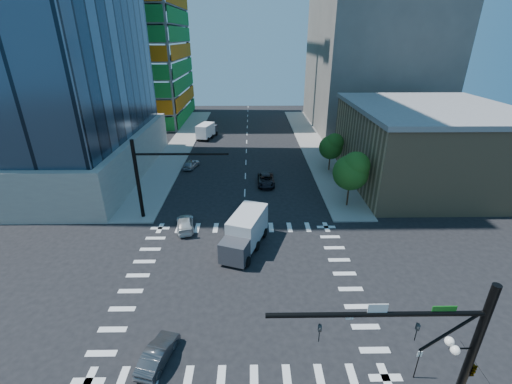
{
  "coord_description": "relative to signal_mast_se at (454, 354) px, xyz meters",
  "views": [
    {
      "loc": [
        0.92,
        -23.07,
        18.93
      ],
      "look_at": [
        1.35,
        8.0,
        4.7
      ],
      "focal_mm": 24.0,
      "sensor_mm": 36.0,
      "label": 1
    }
  ],
  "objects": [
    {
      "name": "car_nb_far",
      "position": [
        -7.68,
        32.29,
        -4.33
      ],
      "size": [
        2.27,
        4.88,
        1.35
      ],
      "primitive_type": "imported",
      "rotation": [
        0.0,
        0.0,
        0.01
      ],
      "color": "black",
      "rests_on": "ground"
    },
    {
      "name": "signal_mast_nw",
      "position": [
        -20.6,
        23.0,
        0.49
      ],
      "size": [
        10.2,
        0.4,
        9.0
      ],
      "color": "black",
      "rests_on": "sidewalk_nw"
    },
    {
      "name": "box_truck_near",
      "position": [
        -10.45,
        16.41,
        -3.5
      ],
      "size": [
        4.75,
        7.03,
        3.4
      ],
      "rotation": [
        0.0,
        0.0,
        -0.34
      ],
      "color": "black",
      "rests_on": "ground"
    },
    {
      "name": "sidewalk_nw",
      "position": [
        -23.1,
        51.5,
        -4.93
      ],
      "size": [
        5.0,
        60.0,
        0.15
      ],
      "primitive_type": "cube",
      "color": "gray",
      "rests_on": "ground"
    },
    {
      "name": "signal_mast_se",
      "position": [
        0.0,
        0.0,
        0.0
      ],
      "size": [
        10.51,
        2.48,
        9.0
      ],
      "color": "black",
      "rests_on": "sidewalk_se"
    },
    {
      "name": "sidewalk_ne",
      "position": [
        1.9,
        51.5,
        -4.93
      ],
      "size": [
        5.0,
        60.0,
        0.15
      ],
      "primitive_type": "cube",
      "color": "gray",
      "rests_on": "ground"
    },
    {
      "name": "car_sb_cross",
      "position": [
        -15.67,
        3.89,
        -4.38
      ],
      "size": [
        2.21,
        3.99,
        1.25
      ],
      "primitive_type": "imported",
      "rotation": [
        0.0,
        0.0,
        2.89
      ],
      "color": "#47474B",
      "rests_on": "ground"
    },
    {
      "name": "road_markings",
      "position": [
        -10.6,
        11.5,
        -5.0
      ],
      "size": [
        20.0,
        20.0,
        0.01
      ],
      "primitive_type": "cube",
      "color": "silver",
      "rests_on": "ground"
    },
    {
      "name": "car_sb_near",
      "position": [
        -16.83,
        20.38,
        -4.37
      ],
      "size": [
        2.54,
        4.61,
        1.27
      ],
      "primitive_type": "imported",
      "rotation": [
        0.0,
        0.0,
        3.33
      ],
      "color": "silver",
      "rests_on": "ground"
    },
    {
      "name": "bg_building_ne",
      "position": [
        16.4,
        66.5,
        8.99
      ],
      "size": [
        24.0,
        30.0,
        28.0
      ],
      "primitive_type": "cube",
      "color": "#5F5A56",
      "rests_on": "ground"
    },
    {
      "name": "ground",
      "position": [
        -10.6,
        11.5,
        -5.01
      ],
      "size": [
        160.0,
        160.0,
        0.0
      ],
      "primitive_type": "plane",
      "color": "black",
      "rests_on": "ground"
    },
    {
      "name": "construction_building",
      "position": [
        -38.02,
        73.43,
        19.6
      ],
      "size": [
        25.16,
        34.5,
        70.6
      ],
      "color": "gray",
      "rests_on": "ground"
    },
    {
      "name": "tree_south",
      "position": [
        2.03,
        25.4,
        -0.32
      ],
      "size": [
        4.16,
        4.16,
        6.82
      ],
      "color": "#382316",
      "rests_on": "sidewalk_ne"
    },
    {
      "name": "tree_north",
      "position": [
        2.33,
        37.4,
        -1.02
      ],
      "size": [
        3.54,
        3.52,
        5.78
      ],
      "color": "#382316",
      "rests_on": "sidewalk_ne"
    },
    {
      "name": "box_truck_far",
      "position": [
        -18.57,
        56.42,
        -3.67
      ],
      "size": [
        3.9,
        6.19,
        3.01
      ],
      "rotation": [
        0.0,
        0.0,
        2.87
      ],
      "color": "black",
      "rests_on": "ground"
    },
    {
      "name": "car_sb_mid",
      "position": [
        -19.1,
        39.02,
        -4.35
      ],
      "size": [
        2.45,
        4.11,
        1.31
      ],
      "primitive_type": "imported",
      "rotation": [
        0.0,
        0.0,
        2.89
      ],
      "color": "#AFB0B7",
      "rests_on": "ground"
    },
    {
      "name": "no_parking_sign",
      "position": [
        0.1,
        2.5,
        -3.63
      ],
      "size": [
        0.3,
        0.06,
        2.2
      ],
      "color": "black",
      "rests_on": "ground"
    },
    {
      "name": "commercial_building",
      "position": [
        14.4,
        33.5,
        0.31
      ],
      "size": [
        20.5,
        22.5,
        10.6
      ],
      "color": "#9D825B",
      "rests_on": "ground"
    }
  ]
}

